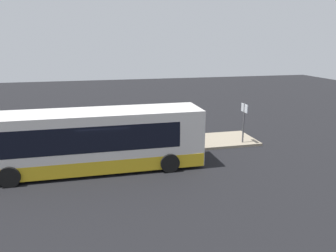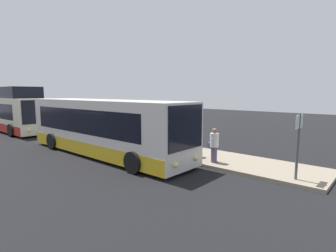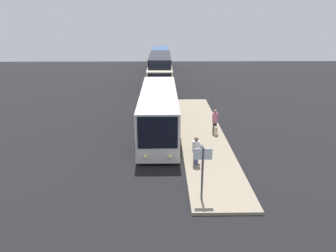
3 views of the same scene
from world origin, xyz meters
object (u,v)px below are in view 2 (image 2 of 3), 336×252
passenger_boarding (214,144)px  passenger_waiting (160,129)px  bus_lead (103,128)px  bus_second (10,111)px  sign_post (298,137)px  suitcase (166,139)px  trash_bin (198,151)px

passenger_boarding → passenger_waiting: (-5.22, 1.86, 0.06)m
bus_lead → passenger_waiting: bearing=80.3°
bus_second → passenger_waiting: 15.82m
bus_lead → bus_second: (-14.61, 0.00, 0.25)m
passenger_waiting → passenger_boarding: bearing=-65.1°
bus_lead → bus_second: size_ratio=0.98×
passenger_boarding → sign_post: sign_post is taller
bus_lead → suitcase: bus_lead is taller
bus_second → sign_post: size_ratio=4.71×
passenger_waiting → suitcase: (0.52, -0.00, -0.61)m
passenger_waiting → sign_post: bearing=-57.8°
bus_lead → sign_post: 9.84m
sign_post → passenger_waiting: bearing=167.7°
bus_second → trash_bin: (19.37, 2.49, -1.30)m
bus_lead → passenger_waiting: size_ratio=6.74×
trash_bin → bus_lead: bearing=-152.4°
passenger_waiting → sign_post: sign_post is taller
passenger_boarding → suitcase: 5.08m
bus_second → passenger_boarding: (20.51, 2.15, -0.75)m
bus_second → trash_bin: 19.57m
bus_second → suitcase: bearing=14.2°
suitcase → trash_bin: bearing=-23.0°
bus_lead → sign_post: (9.61, 2.06, 0.28)m
passenger_boarding → bus_lead: bearing=130.7°
bus_second → passenger_waiting: bearing=14.7°
bus_second → passenger_boarding: bearing=6.0°
passenger_boarding → sign_post: size_ratio=0.65×
passenger_boarding → trash_bin: (-1.14, 0.34, -0.56)m
bus_lead → bus_second: 14.61m
passenger_boarding → trash_bin: 1.31m
bus_second → passenger_boarding: 20.64m
passenger_boarding → passenger_waiting: passenger_waiting is taller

